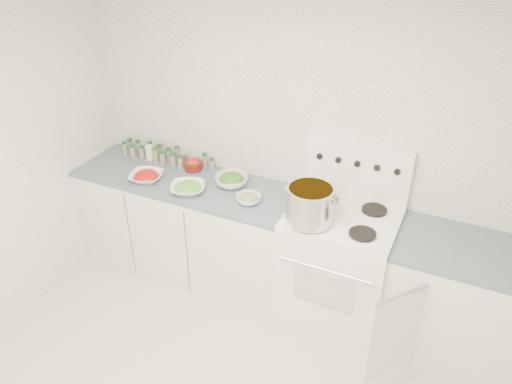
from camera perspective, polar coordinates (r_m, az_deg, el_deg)
name	(u,v)px	position (r m, az deg, el deg)	size (l,w,h in m)	color
room_walls	(188,206)	(2.43, -7.78, -1.62)	(3.54, 3.04, 2.52)	white
counter_left	(189,226)	(4.25, -7.69, -3.90)	(1.85, 0.62, 0.90)	white
stove	(338,264)	(3.79, 9.39, -8.14)	(0.76, 0.70, 1.36)	white
counter_right	(453,302)	(3.76, 21.60, -11.62)	(0.89, 0.94, 0.90)	white
stock_pot	(310,203)	(3.35, 6.18, -1.26)	(0.35, 0.33, 0.25)	silver
bowl_tomato	(146,176)	(4.04, -12.44, 1.77)	(0.32, 0.32, 0.09)	white
bowl_snowpea	(188,188)	(3.82, -7.80, 0.46)	(0.35, 0.35, 0.09)	white
bowl_broccoli	(231,180)	(3.88, -2.83, 1.39)	(0.29, 0.29, 0.10)	white
bowl_zucchini	(248,199)	(3.66, -0.87, -0.75)	(0.19, 0.19, 0.08)	white
bowl_pepper	(193,165)	(4.14, -7.19, 3.09)	(0.15, 0.15, 0.09)	#5C120F
salt_canister	(150,153)	(4.36, -12.06, 4.43)	(0.06, 0.06, 0.13)	white
tin_can	(184,158)	(4.24, -8.24, 3.88)	(0.08, 0.08, 0.10)	#B4A899
spice_cluster	(160,154)	(4.33, -10.96, 4.34)	(0.87, 0.15, 0.14)	gray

